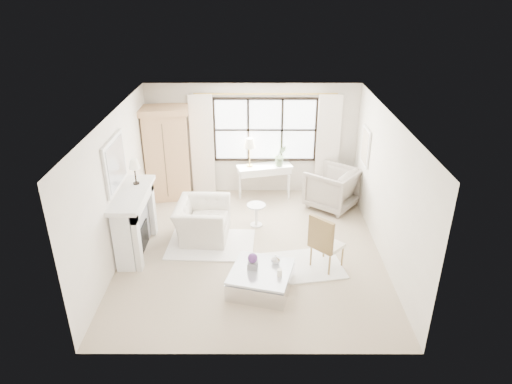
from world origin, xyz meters
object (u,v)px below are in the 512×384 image
at_px(console_table, 264,181).
at_px(coffee_table, 261,280).
at_px(armoire, 167,153).
at_px(club_armchair, 202,221).

relative_size(console_table, coffee_table, 1.13).
height_order(armoire, console_table, armoire).
bearing_deg(console_table, club_armchair, -137.60).
bearing_deg(console_table, armoire, 167.48).
bearing_deg(console_table, coffee_table, -105.45).
bearing_deg(armoire, console_table, -7.38).
relative_size(armoire, club_armchair, 1.91).
bearing_deg(armoire, club_armchair, -70.67).
relative_size(armoire, coffee_table, 1.84).
distance_m(armoire, club_armchair, 2.26).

